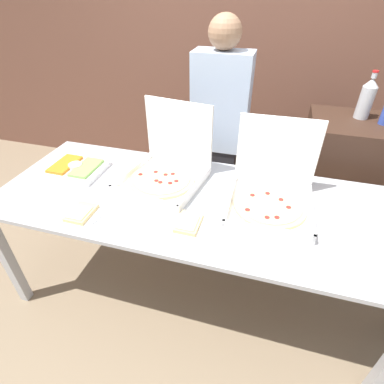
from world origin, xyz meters
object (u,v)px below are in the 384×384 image
veggie_tray (76,168)px  paper_plate_front_center (81,213)px  soda_bottle (367,98)px  pizza_box_near_left (166,168)px  paper_plate_front_left (189,224)px  pizza_box_near_right (271,192)px  person_guest_cap (219,137)px

veggie_tray → paper_plate_front_center: bearing=-53.4°
veggie_tray → soda_bottle: soda_bottle is taller
pizza_box_near_left → paper_plate_front_center: pizza_box_near_left is taller
paper_plate_front_center → veggie_tray: veggie_tray is taller
pizza_box_near_left → paper_plate_front_left: bearing=-47.1°
pizza_box_near_right → veggie_tray: size_ratio=1.32×
pizza_box_near_right → person_guest_cap: (-0.43, 0.63, -0.00)m
paper_plate_front_left → pizza_box_near_right: bearing=38.1°
paper_plate_front_left → veggie_tray: bearing=160.3°
paper_plate_front_left → soda_bottle: size_ratio=0.70×
paper_plate_front_left → veggie_tray: (-0.88, 0.32, 0.01)m
pizza_box_near_left → soda_bottle: soda_bottle is taller
pizza_box_near_left → soda_bottle: size_ratio=1.69×
pizza_box_near_left → paper_plate_front_center: size_ratio=2.47×
pizza_box_near_right → person_guest_cap: size_ratio=0.28×
veggie_tray → soda_bottle: size_ratio=1.13×
paper_plate_front_left → paper_plate_front_center: size_ratio=1.03×
pizza_box_near_right → paper_plate_front_center: 1.06m
veggie_tray → paper_plate_front_left: bearing=-19.7°
pizza_box_near_right → paper_plate_front_left: (-0.39, -0.31, -0.07)m
paper_plate_front_center → person_guest_cap: 1.17m
veggie_tray → soda_bottle: bearing=25.5°
paper_plate_front_left → person_guest_cap: bearing=92.3°
paper_plate_front_center → person_guest_cap: size_ratio=0.13×
pizza_box_near_left → pizza_box_near_right: pizza_box_near_left is taller
soda_bottle → person_guest_cap: 1.05m
veggie_tray → person_guest_cap: 1.05m
paper_plate_front_center → soda_bottle: 2.01m
pizza_box_near_left → paper_plate_front_center: (-0.32, -0.47, -0.07)m
pizza_box_near_right → soda_bottle: soda_bottle is taller
pizza_box_near_left → pizza_box_near_right: bearing=2.0°
veggie_tray → pizza_box_near_right: bearing=-0.3°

